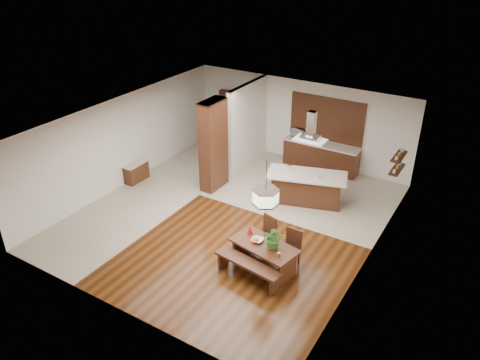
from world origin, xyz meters
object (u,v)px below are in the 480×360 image
Objects in this scene: foliage_plant at (274,238)px; kitchen_island at (306,188)px; dining_chair_right at (290,249)px; hallway_console at (136,172)px; pendant_lantern at (266,187)px; island_cup at (318,176)px; fruit_bowl at (257,240)px; dining_chair_left at (264,235)px; dining_bench at (248,270)px; microwave at (300,134)px; dining_table at (264,251)px; range_hood at (311,126)px.

foliage_plant is 0.22× the size of kitchen_island.
hallway_console is at bearing 168.87° from dining_chair_right.
island_cup is (-0.07, 3.34, -1.23)m from pendant_lantern.
dining_chair_right is 3.33× the size of fruit_bowl.
dining_chair_left is 1.86m from pendant_lantern.
pendant_lantern is at bearing -6.96° from fruit_bowl.
hallway_console is 1.57× the size of foliage_plant.
dining_bench is 0.99m from foliage_plant.
dining_chair_left reaches higher than dining_bench.
hallway_console is at bearing -112.07° from microwave.
fruit_bowl is at bearing 173.04° from pendant_lantern.
dining_bench is at bearing -120.48° from dining_chair_right.
pendant_lantern is (0.11, 0.58, 2.00)m from dining_bench.
microwave is at bearing 105.22° from fruit_bowl.
dining_table is at bearing -178.45° from foliage_plant.
dining_bench is 4.60m from range_hood.
range_hood reaches higher than dining_bench.
kitchen_island is at bearing 17.10° from hallway_console.
pendant_lantern reaches higher than kitchen_island.
range_hood is (5.33, 1.64, 2.15)m from hallway_console.
dining_chair_right is 0.68m from foliage_plant.
pendant_lantern is at bearing 78.74° from dining_bench.
fruit_bowl is at bearing 177.63° from foliage_plant.
foliage_plant is at bearing -95.89° from kitchen_island.
dining_chair_left is at bearing 99.30° from dining_bench.
dining_table is 3.12× the size of foliage_plant.
island_cup is (0.14, 3.32, 0.30)m from fruit_bowl.
pendant_lantern reaches higher than island_cup.
pendant_lantern is at bearing -82.83° from range_hood.
dining_chair_right is at bearing -12.46° from hallway_console.
microwave reaches higher than kitchen_island.
dining_bench is 3.10× the size of foliage_plant.
island_cup is (-0.07, 3.34, 0.52)m from dining_table.
pendant_lantern is at bearing -99.92° from kitchen_island.
range_hood is at bearing 101.19° from foliage_plant.
island_cup is at bearing 100.80° from dining_chair_left.
hallway_console is 0.35× the size of kitchen_island.
fruit_bowl is 3.84m from range_hood.
hallway_console is 0.51× the size of dining_bench.
dining_chair_left is at bearing 99.75° from fruit_bowl.
dining_chair_left is at bearing 118.03° from dining_table.
kitchen_island is at bearing 108.14° from dining_chair_left.
island_cup is (-0.32, 3.34, 0.05)m from foliage_plant.
foliage_plant is at bearing -84.56° from island_cup.
island_cup reaches higher than dining_bench.
fruit_bowl is 0.11× the size of kitchen_island.
dining_chair_right is 0.73× the size of pendant_lantern.
dining_bench is 1.82× the size of dining_chair_right.
dining_chair_left is 7.72× the size of island_cup.
dining_bench is at bearing -85.48° from range_hood.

